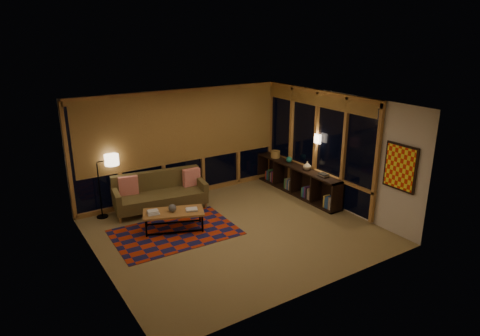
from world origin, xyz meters
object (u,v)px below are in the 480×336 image
sofa (160,193)px  coffee_table (174,221)px  bookshelf (297,180)px  floor_lamp (99,187)px

sofa → coffee_table: size_ratio=1.66×
coffee_table → sofa: bearing=102.5°
sofa → bookshelf: sofa is taller
floor_lamp → bookshelf: 4.82m
floor_lamp → bookshelf: size_ratio=0.48×
sofa → bookshelf: size_ratio=0.71×
coffee_table → bookshelf: bookshelf is taller
bookshelf → coffee_table: bearing=-176.2°
sofa → coffee_table: bearing=-90.2°
sofa → coffee_table: (-0.17, -1.13, -0.22)m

